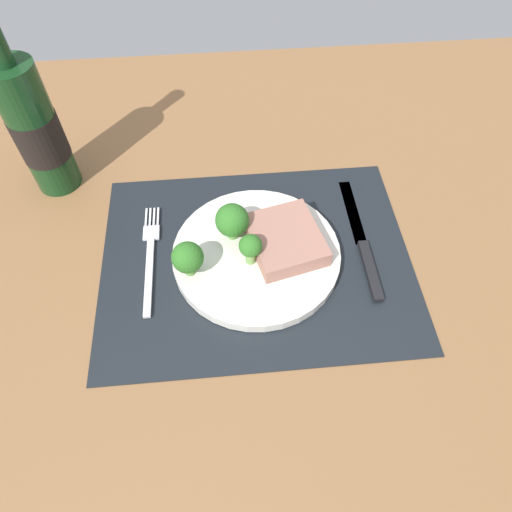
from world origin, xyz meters
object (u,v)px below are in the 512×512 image
at_px(steak, 285,240).
at_px(fork, 150,257).
at_px(plate, 256,254).
at_px(wine_bottle, 35,128).
at_px(knife, 363,246).

relative_size(steak, fork, 0.56).
relative_size(plate, steak, 2.21).
relative_size(plate, fork, 1.24).
xyz_separation_m(plate, steak, (0.04, 0.01, 0.02)).
height_order(plate, wine_bottle, wine_bottle).
distance_m(plate, steak, 0.05).
xyz_separation_m(knife, wine_bottle, (-0.46, 0.18, 0.10)).
height_order(plate, knife, plate).
distance_m(steak, knife, 0.12).
bearing_deg(wine_bottle, plate, -31.16).
bearing_deg(steak, knife, -0.75).
height_order(knife, wine_bottle, wine_bottle).
height_order(fork, wine_bottle, wine_bottle).
bearing_deg(knife, wine_bottle, 158.04).
distance_m(plate, knife, 0.16).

